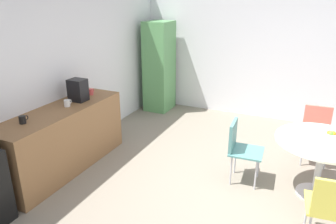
{
  "coord_description": "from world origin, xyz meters",
  "views": [
    {
      "loc": [
        -3.38,
        -0.4,
        2.38
      ],
      "look_at": [
        0.09,
        1.21,
        0.95
      ],
      "focal_mm": 34.22,
      "sensor_mm": 36.0,
      "label": 1
    }
  ],
  "objects_px": {
    "locker_cabinet": "(159,67)",
    "chair_coral": "(317,128)",
    "round_table": "(322,151)",
    "mug_green": "(67,103)",
    "mug_red": "(23,120)",
    "mug_white": "(91,92)",
    "fruit_bowl": "(330,136)",
    "coffee_maker": "(78,90)",
    "chair_yellow": "(331,205)",
    "chair_teal": "(239,145)"
  },
  "relations": [
    {
      "from": "chair_coral",
      "to": "mug_red",
      "type": "distance_m",
      "value": 4.02
    },
    {
      "from": "fruit_bowl",
      "to": "mug_red",
      "type": "xyz_separation_m",
      "value": [
        -1.42,
        3.38,
        0.15
      ]
    },
    {
      "from": "fruit_bowl",
      "to": "round_table",
      "type": "bearing_deg",
      "value": 132.98
    },
    {
      "from": "chair_teal",
      "to": "coffee_maker",
      "type": "relative_size",
      "value": 2.59
    },
    {
      "from": "mug_red",
      "to": "mug_white",
      "type": "bearing_deg",
      "value": -0.7
    },
    {
      "from": "chair_coral",
      "to": "fruit_bowl",
      "type": "relative_size",
      "value": 3.54
    },
    {
      "from": "coffee_maker",
      "to": "mug_white",
      "type": "bearing_deg",
      "value": 4.16
    },
    {
      "from": "chair_teal",
      "to": "mug_white",
      "type": "height_order",
      "value": "mug_white"
    },
    {
      "from": "mug_white",
      "to": "round_table",
      "type": "bearing_deg",
      "value": -88.75
    },
    {
      "from": "chair_coral",
      "to": "mug_white",
      "type": "bearing_deg",
      "value": 107.8
    },
    {
      "from": "locker_cabinet",
      "to": "coffee_maker",
      "type": "xyz_separation_m",
      "value": [
        -2.45,
        0.1,
        0.13
      ]
    },
    {
      "from": "locker_cabinet",
      "to": "fruit_bowl",
      "type": "xyz_separation_m",
      "value": [
        -2.01,
        -3.24,
        -0.13
      ]
    },
    {
      "from": "coffee_maker",
      "to": "chair_coral",
      "type": "bearing_deg",
      "value": -67.21
    },
    {
      "from": "locker_cabinet",
      "to": "mug_green",
      "type": "relative_size",
      "value": 14.36
    },
    {
      "from": "chair_teal",
      "to": "fruit_bowl",
      "type": "relative_size",
      "value": 3.54
    },
    {
      "from": "locker_cabinet",
      "to": "mug_white",
      "type": "xyz_separation_m",
      "value": [
        -2.13,
        0.12,
        0.02
      ]
    },
    {
      "from": "chair_coral",
      "to": "coffee_maker",
      "type": "xyz_separation_m",
      "value": [
        -1.35,
        3.22,
        0.54
      ]
    },
    {
      "from": "round_table",
      "to": "chair_coral",
      "type": "xyz_separation_m",
      "value": [
        0.97,
        0.07,
        -0.09
      ]
    },
    {
      "from": "mug_white",
      "to": "mug_green",
      "type": "height_order",
      "value": "same"
    },
    {
      "from": "mug_white",
      "to": "mug_green",
      "type": "distance_m",
      "value": 0.58
    },
    {
      "from": "fruit_bowl",
      "to": "coffee_maker",
      "type": "relative_size",
      "value": 0.73
    },
    {
      "from": "chair_teal",
      "to": "chair_yellow",
      "type": "distance_m",
      "value": 1.4
    },
    {
      "from": "chair_yellow",
      "to": "coffee_maker",
      "type": "distance_m",
      "value": 3.48
    },
    {
      "from": "mug_red",
      "to": "chair_coral",
      "type": "bearing_deg",
      "value": -54.41
    },
    {
      "from": "chair_teal",
      "to": "chair_yellow",
      "type": "bearing_deg",
      "value": -130.09
    },
    {
      "from": "locker_cabinet",
      "to": "mug_white",
      "type": "height_order",
      "value": "locker_cabinet"
    },
    {
      "from": "fruit_bowl",
      "to": "coffee_maker",
      "type": "distance_m",
      "value": 3.38
    },
    {
      "from": "coffee_maker",
      "to": "chair_teal",
      "type": "bearing_deg",
      "value": -82.13
    },
    {
      "from": "chair_teal",
      "to": "mug_green",
      "type": "xyz_separation_m",
      "value": [
        -0.59,
        2.29,
        0.43
      ]
    },
    {
      "from": "chair_coral",
      "to": "mug_white",
      "type": "xyz_separation_m",
      "value": [
        -1.04,
        3.24,
        0.43
      ]
    },
    {
      "from": "mug_green",
      "to": "coffee_maker",
      "type": "height_order",
      "value": "coffee_maker"
    },
    {
      "from": "locker_cabinet",
      "to": "chair_coral",
      "type": "relative_size",
      "value": 2.23
    },
    {
      "from": "locker_cabinet",
      "to": "fruit_bowl",
      "type": "height_order",
      "value": "locker_cabinet"
    },
    {
      "from": "mug_green",
      "to": "coffee_maker",
      "type": "distance_m",
      "value": 0.29
    },
    {
      "from": "round_table",
      "to": "mug_red",
      "type": "bearing_deg",
      "value": 112.28
    },
    {
      "from": "locker_cabinet",
      "to": "mug_green",
      "type": "distance_m",
      "value": 2.72
    },
    {
      "from": "chair_coral",
      "to": "chair_yellow",
      "type": "bearing_deg",
      "value": -174.92
    },
    {
      "from": "chair_teal",
      "to": "mug_green",
      "type": "distance_m",
      "value": 2.4
    },
    {
      "from": "chair_yellow",
      "to": "mug_red",
      "type": "relative_size",
      "value": 6.43
    },
    {
      "from": "fruit_bowl",
      "to": "mug_green",
      "type": "relative_size",
      "value": 1.82
    },
    {
      "from": "mug_white",
      "to": "chair_teal",
      "type": "bearing_deg",
      "value": -89.78
    },
    {
      "from": "mug_white",
      "to": "fruit_bowl",
      "type": "bearing_deg",
      "value": -87.83
    },
    {
      "from": "round_table",
      "to": "mug_green",
      "type": "xyz_separation_m",
      "value": [
        -0.65,
        3.26,
        0.33
      ]
    },
    {
      "from": "round_table",
      "to": "coffee_maker",
      "type": "xyz_separation_m",
      "value": [
        -0.38,
        3.28,
        0.45
      ]
    },
    {
      "from": "locker_cabinet",
      "to": "mug_red",
      "type": "bearing_deg",
      "value": 177.69
    },
    {
      "from": "chair_teal",
      "to": "chair_yellow",
      "type": "height_order",
      "value": "same"
    },
    {
      "from": "round_table",
      "to": "chair_yellow",
      "type": "relative_size",
      "value": 1.33
    },
    {
      "from": "fruit_bowl",
      "to": "mug_red",
      "type": "height_order",
      "value": "mug_red"
    },
    {
      "from": "round_table",
      "to": "chair_yellow",
      "type": "height_order",
      "value": "chair_yellow"
    },
    {
      "from": "round_table",
      "to": "chair_teal",
      "type": "relative_size",
      "value": 1.33
    }
  ]
}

